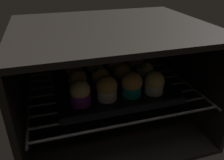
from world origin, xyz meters
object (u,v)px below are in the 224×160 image
object	(u,v)px
baking_tray	(112,87)
muffin_row1_col3	(145,72)
muffin_row0_col1	(107,88)
muffin_row2_col3	(135,63)
muffin_row2_col2	(115,66)
muffin_row1_col1	(100,78)
muffin_row0_col2	(132,84)
muffin_row2_col0	(74,71)
muffin_row0_col3	(154,83)
muffin_row2_col1	(95,69)
muffin_row0_col0	(80,93)
muffin_row1_col0	(78,81)
muffin_row1_col2	(122,75)

from	to	relation	value
baking_tray	muffin_row1_col3	distance (cm)	12.32
baking_tray	muffin_row0_col1	xyz separation A→B (cm)	(-3.77, -7.35, 4.12)
muffin_row2_col3	muffin_row2_col2	bearing A→B (deg)	-178.47
muffin_row1_col1	muffin_row1_col3	world-z (taller)	muffin_row1_col1
muffin_row0_col2	muffin_row2_col0	distance (cm)	21.68
muffin_row0_col3	muffin_row2_col1	bearing A→B (deg)	135.44
muffin_row0_col3	muffin_row2_col0	distance (cm)	27.66
baking_tray	muffin_row0_col1	bearing A→B (deg)	-117.18
muffin_row2_col1	muffin_row0_col2	bearing A→B (deg)	-61.23
muffin_row0_col2	muffin_row1_col3	bearing A→B (deg)	43.68
muffin_row2_col1	muffin_row2_col0	bearing A→B (deg)	175.47
muffin_row0_col3	muffin_row2_col3	distance (cm)	15.72
muffin_row1_col3	muffin_row2_col0	world-z (taller)	muffin_row2_col0
muffin_row0_col2	muffin_row0_col3	bearing A→B (deg)	-3.72
muffin_row0_col0	muffin_row2_col0	distance (cm)	15.67
muffin_row0_col0	muffin_row0_col3	bearing A→B (deg)	-0.30
muffin_row1_col0	muffin_row2_col3	world-z (taller)	muffin_row2_col3
muffin_row0_col1	muffin_row1_col3	bearing A→B (deg)	24.84
muffin_row1_col2	muffin_row2_col0	world-z (taller)	same
muffin_row0_col0	muffin_row1_col3	world-z (taller)	muffin_row0_col0
muffin_row1_col1	muffin_row1_col2	xyz separation A→B (cm)	(7.61, 0.34, 0.10)
baking_tray	muffin_row2_col2	bearing A→B (deg)	65.42
muffin_row0_col2	muffin_row1_col0	xyz separation A→B (cm)	(-15.23, 7.71, -0.44)
muffin_row1_col3	muffin_row2_col1	distance (cm)	17.38
muffin_row0_col2	muffin_row2_col2	size ratio (longest dim) A/B	1.03
muffin_row0_col2	muffin_row2_col1	world-z (taller)	muffin_row2_col1
muffin_row1_col3	muffin_row1_col0	bearing A→B (deg)	178.91
muffin_row1_col1	muffin_row1_col2	size ratio (longest dim) A/B	1.00
muffin_row2_col2	muffin_row2_col0	bearing A→B (deg)	178.94
muffin_row1_col2	muffin_row2_col1	distance (cm)	10.38
muffin_row0_col1	muffin_row2_col2	world-z (taller)	same
muffin_row0_col1	muffin_row0_col2	distance (cm)	7.84
muffin_row0_col0	muffin_row0_col1	world-z (taller)	same
baking_tray	muffin_row2_col3	size ratio (longest dim) A/B	5.04
muffin_row2_col3	muffin_row1_col1	bearing A→B (deg)	-152.82
baking_tray	muffin_row0_col0	xyz separation A→B (cm)	(-11.89, -7.82, 4.14)
muffin_row1_col3	muffin_row0_col3	bearing A→B (deg)	-91.92
muffin_row1_col1	muffin_row2_col0	world-z (taller)	same
baking_tray	muffin_row1_col0	bearing A→B (deg)	178.74
muffin_row0_col3	muffin_row2_col1	xyz separation A→B (cm)	(-15.44, 15.21, 0.22)
muffin_row0_col3	muffin_row0_col2	bearing A→B (deg)	176.28
muffin_row0_col1	muffin_row1_col2	size ratio (longest dim) A/B	1.03
baking_tray	muffin_row0_col3	bearing A→B (deg)	-34.81
muffin_row1_col1	muffin_row1_col2	distance (cm)	7.62
muffin_row2_col0	muffin_row2_col2	size ratio (longest dim) A/B	0.97
muffin_row1_col0	muffin_row2_col1	size ratio (longest dim) A/B	0.89
muffin_row1_col3	muffin_row0_col0	bearing A→B (deg)	-162.07
muffin_row0_col3	muffin_row2_col3	size ratio (longest dim) A/B	0.99
muffin_row1_col1	muffin_row1_col2	bearing A→B (deg)	2.56
muffin_row0_col3	muffin_row2_col2	bearing A→B (deg)	117.17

